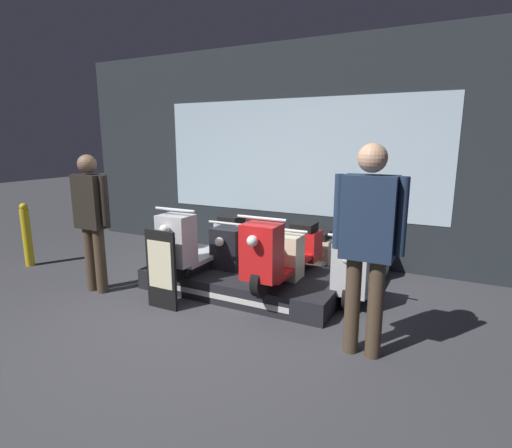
% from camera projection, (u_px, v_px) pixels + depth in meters
% --- Properties ---
extents(ground_plane, '(30.00, 30.00, 0.00)m').
position_uv_depth(ground_plane, '(168.00, 342.00, 3.65)').
color(ground_plane, '#38383D').
extents(shop_wall_back, '(7.98, 0.09, 3.20)m').
position_uv_depth(shop_wall_back, '(295.00, 154.00, 5.98)').
color(shop_wall_back, '#23282D').
rests_on(shop_wall_back, ground_plane).
extents(display_platform, '(2.37, 1.16, 0.24)m').
position_uv_depth(display_platform, '(245.00, 280.00, 4.90)').
color(display_platform, black).
rests_on(display_platform, ground_plane).
extents(scooter_display_left, '(0.53, 1.66, 0.82)m').
position_uv_depth(scooter_display_left, '(206.00, 240.00, 5.03)').
color(scooter_display_left, black).
rests_on(scooter_display_left, display_platform).
extents(scooter_display_right, '(0.53, 1.66, 0.82)m').
position_uv_depth(scooter_display_right, '(284.00, 251.00, 4.55)').
color(scooter_display_right, black).
rests_on(scooter_display_right, display_platform).
extents(scooter_backrow_0, '(0.53, 1.66, 0.82)m').
position_uv_depth(scooter_backrow_0, '(204.00, 243.00, 5.82)').
color(scooter_backrow_0, black).
rests_on(scooter_backrow_0, ground_plane).
extents(scooter_backrow_1, '(0.53, 1.66, 0.82)m').
position_uv_depth(scooter_backrow_1, '(250.00, 250.00, 5.48)').
color(scooter_backrow_1, black).
rests_on(scooter_backrow_1, ground_plane).
extents(scooter_backrow_2, '(0.53, 1.66, 0.82)m').
position_uv_depth(scooter_backrow_2, '(303.00, 257.00, 5.14)').
color(scooter_backrow_2, black).
rests_on(scooter_backrow_2, ground_plane).
extents(scooter_backrow_3, '(0.53, 1.66, 0.82)m').
position_uv_depth(scooter_backrow_3, '(363.00, 266.00, 4.80)').
color(scooter_backrow_3, black).
rests_on(scooter_backrow_3, ground_plane).
extents(person_left_browsing, '(0.53, 0.21, 1.65)m').
position_uv_depth(person_left_browsing, '(91.00, 215.00, 4.68)').
color(person_left_browsing, '#473828').
rests_on(person_left_browsing, ground_plane).
extents(person_right_browsing, '(0.58, 0.24, 1.79)m').
position_uv_depth(person_right_browsing, '(368.00, 234.00, 3.23)').
color(person_right_browsing, '#473828').
rests_on(person_right_browsing, ground_plane).
extents(price_sign_board, '(0.38, 0.04, 0.87)m').
position_uv_depth(price_sign_board, '(161.00, 270.00, 4.28)').
color(price_sign_board, black).
rests_on(price_sign_board, ground_plane).
extents(street_bollard, '(0.12, 0.12, 0.93)m').
position_uv_depth(street_bollard, '(27.00, 235.00, 5.76)').
color(street_bollard, gold).
rests_on(street_bollard, ground_plane).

